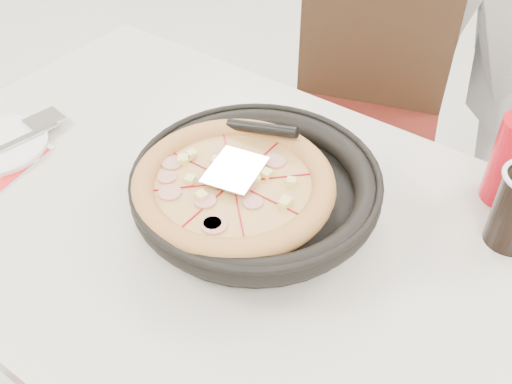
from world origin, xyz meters
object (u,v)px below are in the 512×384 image
Objects in this scene: main_table at (218,333)px; pizza at (233,192)px; pizza_pan at (256,196)px; chair_far at (355,136)px.

main_table is 0.44m from pizza.
pizza is at bearing -126.65° from pizza_pan.
chair_far reaches higher than main_table.
pizza is at bearing 3.65° from main_table.
main_table is 1.26× the size of chair_far.
pizza reaches higher than pizza_pan.
pizza_pan is 0.04m from pizza.
pizza_pan is (0.08, 0.03, 0.42)m from main_table.
pizza_pan is at bearing 23.97° from main_table.
chair_far is at bearing 98.61° from pizza.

